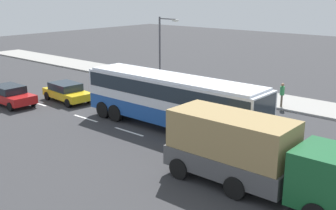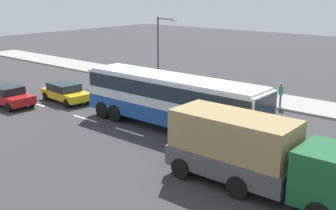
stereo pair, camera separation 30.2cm
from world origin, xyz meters
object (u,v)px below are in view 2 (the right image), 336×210
at_px(coach_bus, 172,97).
at_px(street_lamp, 160,45).
at_px(car_yellow_taxi, 65,92).
at_px(car_red_compact, 8,95).
at_px(pedestrian_near_curb, 281,93).
at_px(cargo_truck, 254,152).

height_order(coach_bus, street_lamp, street_lamp).
relative_size(coach_bus, car_yellow_taxi, 2.78).
height_order(car_yellow_taxi, car_red_compact, car_red_compact).
bearing_deg(car_yellow_taxi, coach_bus, 5.91).
distance_m(coach_bus, car_red_compact, 13.16).
bearing_deg(car_red_compact, pedestrian_near_curb, 37.84).
height_order(coach_bus, pedestrian_near_curb, coach_bus).
bearing_deg(street_lamp, car_red_compact, -108.86).
height_order(pedestrian_near_curb, street_lamp, street_lamp).
xyz_separation_m(cargo_truck, car_red_compact, (-20.21, 0.29, -0.89)).
relative_size(car_red_compact, pedestrian_near_curb, 2.47).
bearing_deg(coach_bus, street_lamp, 134.53).
xyz_separation_m(cargo_truck, street_lamp, (-16.04, 12.50, 1.97)).
height_order(cargo_truck, street_lamp, street_lamp).
bearing_deg(coach_bus, car_red_compact, -163.89).
distance_m(cargo_truck, pedestrian_near_curb, 13.28).
distance_m(coach_bus, cargo_truck, 8.55).
bearing_deg(car_red_compact, car_yellow_taxi, 55.46).
distance_m(car_red_compact, pedestrian_near_curb, 19.82).
bearing_deg(cargo_truck, street_lamp, 141.66).
bearing_deg(street_lamp, car_yellow_taxi, -101.92).
xyz_separation_m(car_yellow_taxi, pedestrian_near_curb, (13.33, 8.82, 0.38)).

